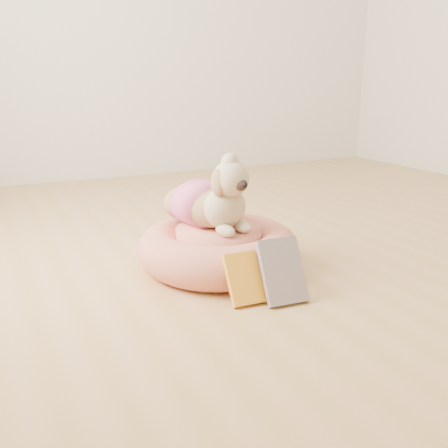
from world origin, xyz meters
name	(u,v)px	position (x,y,z in m)	size (l,w,h in m)	color
floor	(343,257)	(0.00, 0.00, 0.00)	(4.50, 4.50, 0.00)	tan
pet_bed	(219,248)	(-0.53, 0.13, 0.08)	(0.65, 0.65, 0.17)	#D46E53
dog	(211,188)	(-0.55, 0.16, 0.32)	(0.30, 0.43, 0.31)	brown
book_yellow	(244,279)	(-0.59, -0.20, 0.08)	(0.12, 0.02, 0.18)	yellow
book_white	(282,271)	(-0.47, -0.25, 0.10)	(0.15, 0.02, 0.23)	silver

